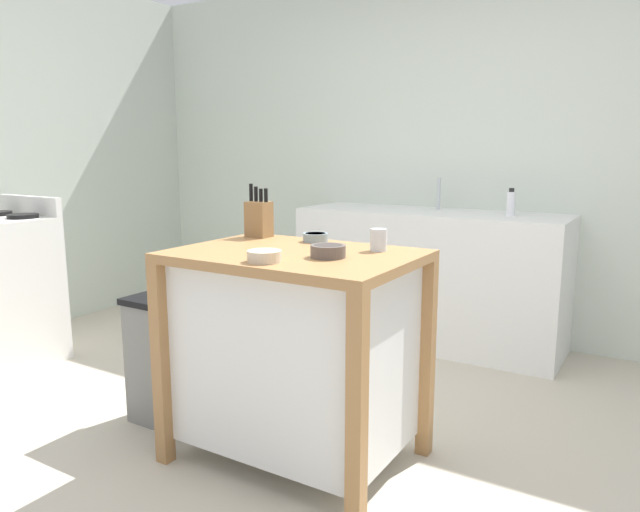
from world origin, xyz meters
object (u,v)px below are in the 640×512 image
bowl_ceramic_small (315,237)px  drinking_cup (378,240)px  bowl_stoneware_deep (328,251)px  bottle_spray_cleaner (511,203)px  knife_block (259,218)px  trash_bin (168,359)px  kitchen_island (296,345)px  bowl_ceramic_wide (264,256)px  sink_faucet (439,194)px

bowl_ceramic_small → drinking_cup: drinking_cup is taller
bowl_stoneware_deep → bottle_spray_cleaner: bearing=82.2°
knife_block → drinking_cup: 0.67m
bowl_stoneware_deep → drinking_cup: size_ratio=1.49×
trash_bin → bottle_spray_cleaner: 2.27m
kitchen_island → bowl_ceramic_wide: (0.03, -0.25, 0.43)m
sink_faucet → trash_bin: bearing=-108.1°
kitchen_island → bowl_ceramic_wide: size_ratio=7.64×
knife_block → bottle_spray_cleaner: knife_block is taller
bowl_ceramic_wide → sink_faucet: 2.19m
kitchen_island → knife_block: (-0.38, 0.25, 0.50)m
bowl_ceramic_wide → knife_block: bearing=128.9°
drinking_cup → bottle_spray_cleaner: (0.15, 1.60, 0.03)m
bowl_ceramic_small → drinking_cup: bearing=-12.0°
kitchen_island → bottle_spray_cleaner: size_ratio=5.64×
bowl_ceramic_small → trash_bin: (-0.67, -0.29, -0.62)m
bowl_ceramic_small → drinking_cup: (0.35, -0.08, 0.03)m
knife_block → bowl_ceramic_small: knife_block is taller
kitchen_island → drinking_cup: bearing=33.9°
trash_bin → bowl_ceramic_small: bearing=23.7°
knife_block → drinking_cup: knife_block is taller
drinking_cup → sink_faucet: 1.79m
knife_block → trash_bin: knife_block is taller
kitchen_island → sink_faucet: sink_faucet is taller
kitchen_island → drinking_cup: size_ratio=10.68×
bowl_stoneware_deep → bowl_ceramic_wide: bearing=-127.9°
bowl_ceramic_wide → bowl_ceramic_small: (-0.09, 0.51, -0.00)m
bowl_stoneware_deep → bowl_ceramic_small: bearing=128.9°
kitchen_island → sink_faucet: (-0.09, 1.94, 0.52)m
knife_block → bowl_ceramic_small: bearing=2.7°
bowl_ceramic_small → kitchen_island: bearing=-76.2°
bowl_ceramic_wide → kitchen_island: bearing=96.3°
bowl_ceramic_wide → drinking_cup: (0.26, 0.44, 0.02)m
bowl_ceramic_small → bottle_spray_cleaner: bearing=71.7°
bowl_ceramic_wide → trash_bin: (-0.76, 0.22, -0.62)m
bowl_ceramic_wide → sink_faucet: sink_faucet is taller
knife_block → bowl_ceramic_wide: 0.65m
bowl_ceramic_small → sink_faucet: 1.68m
bowl_ceramic_small → trash_bin: bearing=-156.3°
knife_block → bowl_ceramic_wide: knife_block is taller
sink_faucet → bottle_spray_cleaner: sink_faucet is taller
knife_block → bowl_stoneware_deep: size_ratio=1.84×
kitchen_island → bowl_stoneware_deep: bearing=-13.2°
trash_bin → bowl_ceramic_wide: bearing=-16.1°
drinking_cup → knife_block: bearing=174.8°
kitchen_island → drinking_cup: (0.29, 0.19, 0.45)m
bowl_ceramic_wide → trash_bin: bearing=163.9°
kitchen_island → knife_block: knife_block is taller
bowl_ceramic_wide → sink_faucet: size_ratio=0.59×
kitchen_island → bowl_stoneware_deep: (0.19, -0.04, 0.43)m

